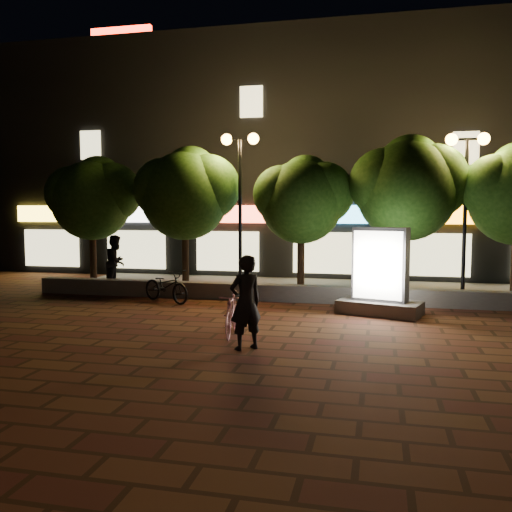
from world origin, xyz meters
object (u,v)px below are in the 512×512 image
(street_lamp_right, at_px, (466,173))
(rider, at_px, (246,302))
(tree_mid, at_px, (303,196))
(street_lamp_left, at_px, (240,172))
(tree_left, at_px, (187,190))
(ad_kiosk, at_px, (380,279))
(scooter_pink, at_px, (232,314))
(scooter_parked, at_px, (166,286))
(tree_far_left, at_px, (94,195))
(pedestrian, at_px, (116,262))
(tree_right, at_px, (409,185))

(street_lamp_right, relative_size, rider, 2.62)
(tree_mid, height_order, street_lamp_left, street_lamp_left)
(tree_left, distance_m, ad_kiosk, 7.53)
(street_lamp_left, relative_size, scooter_pink, 3.18)
(ad_kiosk, xyz_separation_m, rider, (-2.63, -4.32, 0.01))
(ad_kiosk, relative_size, scooter_parked, 1.23)
(street_lamp_left, bearing_deg, tree_mid, 7.31)
(tree_mid, xyz_separation_m, ad_kiosk, (2.48, -2.91, -2.28))
(tree_far_left, xyz_separation_m, tree_mid, (7.50, -0.00, -0.08))
(tree_left, height_order, ad_kiosk, tree_left)
(pedestrian, bearing_deg, tree_left, -77.24)
(ad_kiosk, height_order, scooter_parked, ad_kiosk)
(tree_left, bearing_deg, scooter_parked, -85.11)
(scooter_pink, bearing_deg, tree_mid, 76.63)
(tree_right, height_order, street_lamp_right, tree_right)
(tree_left, xyz_separation_m, scooter_pink, (3.27, -6.16, -2.96))
(tree_mid, distance_m, rider, 7.58)
(ad_kiosk, xyz_separation_m, pedestrian, (-8.83, 2.25, 0.06))
(tree_right, relative_size, ad_kiosk, 2.14)
(tree_mid, distance_m, pedestrian, 6.76)
(street_lamp_left, xyz_separation_m, scooter_parked, (-1.73, -2.20, -3.52))
(tree_far_left, height_order, tree_right, tree_right)
(tree_left, distance_m, scooter_parked, 3.84)
(tree_right, distance_m, street_lamp_right, 1.70)
(tree_right, xyz_separation_m, scooter_parked, (-7.09, -2.46, -3.06))
(tree_right, bearing_deg, tree_far_left, -180.00)
(tree_mid, distance_m, scooter_pink, 6.78)
(tree_left, bearing_deg, pedestrian, -164.42)
(tree_far_left, distance_m, ad_kiosk, 10.66)
(pedestrian, bearing_deg, rider, -139.44)
(tree_mid, relative_size, ad_kiosk, 1.90)
(street_lamp_right, relative_size, ad_kiosk, 2.11)
(street_lamp_left, distance_m, scooter_parked, 4.50)
(scooter_pink, distance_m, pedestrian, 7.89)
(tree_left, height_order, tree_mid, tree_left)
(tree_left, height_order, pedestrian, tree_left)
(ad_kiosk, xyz_separation_m, scooter_pink, (-3.21, -3.25, -0.45))
(tree_mid, height_order, ad_kiosk, tree_mid)
(tree_far_left, distance_m, tree_left, 3.51)
(tree_left, xyz_separation_m, rider, (3.85, -7.23, -2.49))
(ad_kiosk, bearing_deg, tree_left, 155.84)
(pedestrian, bearing_deg, tree_far_left, 57.41)
(street_lamp_right, bearing_deg, tree_far_left, 178.79)
(tree_right, xyz_separation_m, street_lamp_right, (1.64, -0.26, 0.33))
(tree_left, distance_m, pedestrian, 3.46)
(scooter_parked, bearing_deg, scooter_pink, -112.39)
(tree_left, bearing_deg, scooter_pink, -62.02)
(scooter_pink, bearing_deg, pedestrian, 128.97)
(street_lamp_left, relative_size, scooter_parked, 2.69)
(street_lamp_right, height_order, scooter_parked, street_lamp_right)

